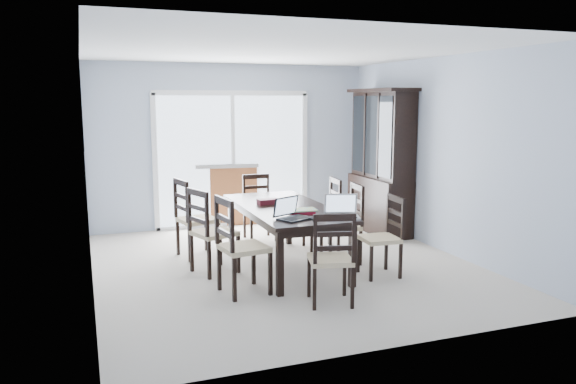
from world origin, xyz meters
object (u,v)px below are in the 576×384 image
at_px(dining_table, 285,212).
at_px(hot_tub, 195,188).
at_px(chair_left_near, 235,235).
at_px(laptop_dark, 295,214).
at_px(laptop_silver, 342,213).
at_px(chair_right_mid, 348,215).
at_px(chair_end_far, 258,200).
at_px(chair_left_mid, 207,222).
at_px(game_box, 268,202).
at_px(chair_right_near, 387,227).
at_px(chair_left_far, 190,210).
at_px(china_hutch, 381,163).
at_px(chair_end_near, 332,249).
at_px(cell_phone, 315,219).
at_px(chair_right_far, 328,206).

relative_size(dining_table, hot_tub, 1.03).
bearing_deg(dining_table, chair_left_near, -136.87).
relative_size(laptop_dark, laptop_silver, 0.97).
relative_size(chair_right_mid, laptop_dark, 2.76).
relative_size(chair_end_far, laptop_silver, 2.54).
bearing_deg(chair_left_mid, game_box, 84.41).
relative_size(chair_right_mid, chair_end_far, 1.05).
relative_size(dining_table, chair_right_near, 2.04).
distance_m(chair_left_far, laptop_silver, 2.16).
relative_size(chair_left_mid, chair_end_far, 1.08).
bearing_deg(china_hutch, game_box, -154.36).
bearing_deg(chair_end_near, china_hutch, 66.76).
height_order(dining_table, chair_left_far, chair_left_far).
bearing_deg(game_box, hot_tub, 95.83).
height_order(chair_left_far, chair_end_far, chair_left_far).
height_order(chair_left_mid, laptop_silver, chair_left_mid).
xyz_separation_m(laptop_dark, cell_phone, (0.20, -0.07, -0.05)).
distance_m(chair_left_near, game_box, 1.22).
xyz_separation_m(chair_end_near, hot_tub, (-0.44, 4.78, -0.08)).
distance_m(chair_left_mid, chair_right_near, 2.10).
bearing_deg(chair_end_far, laptop_dark, 83.58).
relative_size(chair_left_mid, laptop_dark, 2.83).
xyz_separation_m(chair_right_near, chair_end_near, (-1.02, -0.71, 0.01)).
height_order(chair_left_far, chair_right_far, chair_left_far).
relative_size(dining_table, laptop_dark, 5.30).
bearing_deg(china_hutch, chair_left_mid, -157.52).
xyz_separation_m(chair_left_near, chair_left_far, (-0.18, 1.58, -0.01)).
bearing_deg(chair_left_mid, chair_end_near, 13.52).
xyz_separation_m(chair_left_near, chair_right_near, (1.83, 0.04, -0.07)).
bearing_deg(cell_phone, laptop_silver, -19.35).
xyz_separation_m(chair_left_mid, chair_right_near, (1.96, -0.76, -0.05)).
height_order(chair_right_mid, cell_phone, chair_right_mid).
distance_m(dining_table, chair_right_near, 1.24).
relative_size(chair_right_far, hot_tub, 0.53).
bearing_deg(hot_tub, cell_phone, -82.96).
relative_size(chair_right_mid, chair_end_near, 1.04).
bearing_deg(chair_left_near, chair_right_near, 82.74).
bearing_deg(chair_right_near, chair_right_far, 10.14).
bearing_deg(chair_end_far, laptop_silver, 96.26).
bearing_deg(laptop_dark, hot_tub, 70.11).
distance_m(chair_left_far, chair_right_mid, 2.03).
xyz_separation_m(laptop_silver, hot_tub, (-0.82, 4.20, -0.30)).
distance_m(laptop_silver, game_box, 1.19).
distance_m(dining_table, chair_right_mid, 0.82).
distance_m(china_hutch, chair_left_far, 3.11).
height_order(chair_end_near, hot_tub, chair_end_near).
bearing_deg(laptop_dark, chair_left_near, 158.32).
distance_m(chair_right_near, hot_tub, 4.32).
xyz_separation_m(chair_left_near, hot_tub, (0.37, 4.12, -0.13)).
relative_size(chair_left_far, cell_phone, 10.97).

